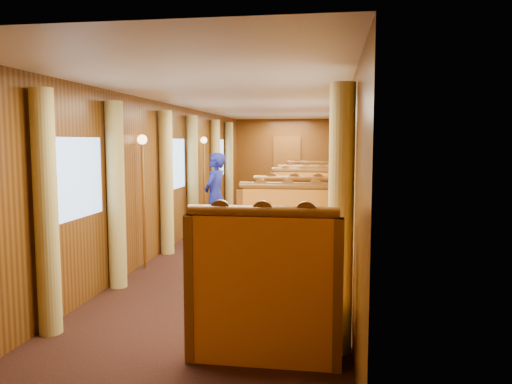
% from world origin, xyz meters
% --- Properties ---
extents(floor, '(3.00, 12.00, 0.01)m').
position_xyz_m(floor, '(0.00, 0.00, 0.00)').
color(floor, black).
rests_on(floor, ground).
extents(ceiling, '(3.00, 12.00, 0.01)m').
position_xyz_m(ceiling, '(0.00, 0.00, 2.50)').
color(ceiling, silver).
rests_on(ceiling, wall_left).
extents(wall_far, '(3.00, 0.01, 2.50)m').
position_xyz_m(wall_far, '(0.00, 6.00, 1.25)').
color(wall_far, brown).
rests_on(wall_far, floor).
extents(wall_near, '(3.00, 0.01, 2.50)m').
position_xyz_m(wall_near, '(0.00, -6.00, 1.25)').
color(wall_near, brown).
rests_on(wall_near, floor).
extents(wall_left, '(0.01, 12.00, 2.50)m').
position_xyz_m(wall_left, '(-1.50, 0.00, 1.25)').
color(wall_left, brown).
rests_on(wall_left, floor).
extents(wall_right, '(0.01, 12.00, 2.50)m').
position_xyz_m(wall_right, '(1.50, 0.00, 1.25)').
color(wall_right, brown).
rests_on(wall_right, floor).
extents(doorway_far, '(0.80, 0.04, 2.00)m').
position_xyz_m(doorway_far, '(0.00, 5.97, 1.00)').
color(doorway_far, brown).
rests_on(doorway_far, floor).
extents(table_near, '(1.05, 0.72, 0.75)m').
position_xyz_m(table_near, '(0.75, -3.50, 0.38)').
color(table_near, white).
rests_on(table_near, floor).
extents(banquette_near_fwd, '(1.30, 0.55, 1.34)m').
position_xyz_m(banquette_near_fwd, '(0.75, -4.51, 0.42)').
color(banquette_near_fwd, '#BE5115').
rests_on(banquette_near_fwd, floor).
extents(banquette_near_aft, '(1.30, 0.55, 1.34)m').
position_xyz_m(banquette_near_aft, '(0.75, -2.49, 0.42)').
color(banquette_near_aft, '#BE5115').
rests_on(banquette_near_aft, floor).
extents(table_mid, '(1.05, 0.72, 0.75)m').
position_xyz_m(table_mid, '(0.75, 0.00, 0.38)').
color(table_mid, white).
rests_on(table_mid, floor).
extents(banquette_mid_fwd, '(1.30, 0.55, 1.34)m').
position_xyz_m(banquette_mid_fwd, '(0.75, -1.01, 0.42)').
color(banquette_mid_fwd, '#BE5115').
rests_on(banquette_mid_fwd, floor).
extents(banquette_mid_aft, '(1.30, 0.55, 1.34)m').
position_xyz_m(banquette_mid_aft, '(0.75, 1.01, 0.42)').
color(banquette_mid_aft, '#BE5115').
rests_on(banquette_mid_aft, floor).
extents(table_far, '(1.05, 0.72, 0.75)m').
position_xyz_m(table_far, '(0.75, 3.50, 0.38)').
color(table_far, white).
rests_on(table_far, floor).
extents(banquette_far_fwd, '(1.30, 0.55, 1.34)m').
position_xyz_m(banquette_far_fwd, '(0.75, 2.49, 0.42)').
color(banquette_far_fwd, '#BE5115').
rests_on(banquette_far_fwd, floor).
extents(banquette_far_aft, '(1.30, 0.55, 1.34)m').
position_xyz_m(banquette_far_aft, '(0.75, 4.51, 0.42)').
color(banquette_far_aft, '#BE5115').
rests_on(banquette_far_aft, floor).
extents(tea_tray, '(0.38, 0.32, 0.01)m').
position_xyz_m(tea_tray, '(0.68, -3.52, 0.76)').
color(tea_tray, silver).
rests_on(tea_tray, table_near).
extents(teapot_left, '(0.20, 0.17, 0.14)m').
position_xyz_m(teapot_left, '(0.57, -3.56, 0.82)').
color(teapot_left, silver).
rests_on(teapot_left, tea_tray).
extents(teapot_right, '(0.18, 0.17, 0.12)m').
position_xyz_m(teapot_right, '(0.74, -3.63, 0.81)').
color(teapot_right, silver).
rests_on(teapot_right, tea_tray).
extents(teapot_back, '(0.19, 0.16, 0.13)m').
position_xyz_m(teapot_back, '(0.69, -3.41, 0.82)').
color(teapot_back, silver).
rests_on(teapot_back, tea_tray).
extents(fruit_plate, '(0.24, 0.24, 0.05)m').
position_xyz_m(fruit_plate, '(1.06, -3.60, 0.77)').
color(fruit_plate, white).
rests_on(fruit_plate, table_near).
extents(cup_inboard, '(0.08, 0.08, 0.26)m').
position_xyz_m(cup_inboard, '(0.40, -3.36, 0.86)').
color(cup_inboard, white).
rests_on(cup_inboard, table_near).
extents(cup_outboard, '(0.08, 0.08, 0.26)m').
position_xyz_m(cup_outboard, '(0.45, -3.30, 0.86)').
color(cup_outboard, white).
rests_on(cup_outboard, table_near).
extents(rose_vase_mid, '(0.06, 0.06, 0.36)m').
position_xyz_m(rose_vase_mid, '(0.78, 0.02, 0.93)').
color(rose_vase_mid, silver).
rests_on(rose_vase_mid, table_mid).
extents(rose_vase_far, '(0.06, 0.06, 0.36)m').
position_xyz_m(rose_vase_far, '(0.72, 3.51, 0.93)').
color(rose_vase_far, silver).
rests_on(rose_vase_far, table_far).
extents(window_left_near, '(0.01, 1.20, 0.90)m').
position_xyz_m(window_left_near, '(-1.49, -3.50, 1.45)').
color(window_left_near, '#84ADE0').
rests_on(window_left_near, wall_left).
extents(curtain_left_near_a, '(0.22, 0.22, 2.35)m').
position_xyz_m(curtain_left_near_a, '(-1.38, -4.28, 1.18)').
color(curtain_left_near_a, '#DACD6F').
rests_on(curtain_left_near_a, floor).
extents(curtain_left_near_b, '(0.22, 0.22, 2.35)m').
position_xyz_m(curtain_left_near_b, '(-1.38, -2.72, 1.18)').
color(curtain_left_near_b, '#DACD6F').
rests_on(curtain_left_near_b, floor).
extents(window_right_near, '(0.01, 1.20, 0.90)m').
position_xyz_m(window_right_near, '(1.49, -3.50, 1.45)').
color(window_right_near, '#84ADE0').
rests_on(window_right_near, wall_right).
extents(curtain_right_near_a, '(0.22, 0.22, 2.35)m').
position_xyz_m(curtain_right_near_a, '(1.38, -4.28, 1.18)').
color(curtain_right_near_a, '#DACD6F').
rests_on(curtain_right_near_a, floor).
extents(curtain_right_near_b, '(0.22, 0.22, 2.35)m').
position_xyz_m(curtain_right_near_b, '(1.38, -2.72, 1.18)').
color(curtain_right_near_b, '#DACD6F').
rests_on(curtain_right_near_b, floor).
extents(window_left_mid, '(0.01, 1.20, 0.90)m').
position_xyz_m(window_left_mid, '(-1.49, 0.00, 1.45)').
color(window_left_mid, '#84ADE0').
rests_on(window_left_mid, wall_left).
extents(curtain_left_mid_a, '(0.22, 0.22, 2.35)m').
position_xyz_m(curtain_left_mid_a, '(-1.38, -0.78, 1.18)').
color(curtain_left_mid_a, '#DACD6F').
rests_on(curtain_left_mid_a, floor).
extents(curtain_left_mid_b, '(0.22, 0.22, 2.35)m').
position_xyz_m(curtain_left_mid_b, '(-1.38, 0.78, 1.18)').
color(curtain_left_mid_b, '#DACD6F').
rests_on(curtain_left_mid_b, floor).
extents(window_right_mid, '(0.01, 1.20, 0.90)m').
position_xyz_m(window_right_mid, '(1.49, 0.00, 1.45)').
color(window_right_mid, '#84ADE0').
rests_on(window_right_mid, wall_right).
extents(curtain_right_mid_a, '(0.22, 0.22, 2.35)m').
position_xyz_m(curtain_right_mid_a, '(1.38, -0.78, 1.18)').
color(curtain_right_mid_a, '#DACD6F').
rests_on(curtain_right_mid_a, floor).
extents(curtain_right_mid_b, '(0.22, 0.22, 2.35)m').
position_xyz_m(curtain_right_mid_b, '(1.38, 0.78, 1.18)').
color(curtain_right_mid_b, '#DACD6F').
rests_on(curtain_right_mid_b, floor).
extents(window_left_far, '(0.01, 1.20, 0.90)m').
position_xyz_m(window_left_far, '(-1.49, 3.50, 1.45)').
color(window_left_far, '#84ADE0').
rests_on(window_left_far, wall_left).
extents(curtain_left_far_a, '(0.22, 0.22, 2.35)m').
position_xyz_m(curtain_left_far_a, '(-1.38, 2.72, 1.18)').
color(curtain_left_far_a, '#DACD6F').
rests_on(curtain_left_far_a, floor).
extents(curtain_left_far_b, '(0.22, 0.22, 2.35)m').
position_xyz_m(curtain_left_far_b, '(-1.38, 4.28, 1.18)').
color(curtain_left_far_b, '#DACD6F').
rests_on(curtain_left_far_b, floor).
extents(window_right_far, '(0.01, 1.20, 0.90)m').
position_xyz_m(window_right_far, '(1.49, 3.50, 1.45)').
color(window_right_far, '#84ADE0').
rests_on(window_right_far, wall_right).
extents(curtain_right_far_a, '(0.22, 0.22, 2.35)m').
position_xyz_m(curtain_right_far_a, '(1.38, 2.72, 1.18)').
color(curtain_right_far_a, '#DACD6F').
rests_on(curtain_right_far_a, floor).
extents(curtain_right_far_b, '(0.22, 0.22, 2.35)m').
position_xyz_m(curtain_right_far_b, '(1.38, 4.28, 1.18)').
color(curtain_right_far_b, '#DACD6F').
rests_on(curtain_right_far_b, floor).
extents(sconce_left_fore, '(0.14, 0.14, 1.95)m').
position_xyz_m(sconce_left_fore, '(-1.40, -1.75, 1.38)').
color(sconce_left_fore, '#BF8C3F').
rests_on(sconce_left_fore, floor).
extents(sconce_right_fore, '(0.14, 0.14, 1.95)m').
position_xyz_m(sconce_right_fore, '(1.40, -1.75, 1.38)').
color(sconce_right_fore, '#BF8C3F').
rests_on(sconce_right_fore, floor).
extents(sconce_left_aft, '(0.14, 0.14, 1.95)m').
position_xyz_m(sconce_left_aft, '(-1.40, 1.75, 1.38)').
color(sconce_left_aft, '#BF8C3F').
rests_on(sconce_left_aft, floor).
extents(sconce_right_aft, '(0.14, 0.14, 1.95)m').
position_xyz_m(sconce_right_aft, '(1.40, 1.75, 1.38)').
color(sconce_right_aft, '#BF8C3F').
rests_on(sconce_right_aft, floor).
extents(steward, '(0.51, 0.67, 1.64)m').
position_xyz_m(steward, '(-0.88, 0.55, 0.82)').
color(steward, navy).
rests_on(steward, floor).
extents(passenger, '(0.40, 0.44, 0.76)m').
position_xyz_m(passenger, '(0.75, 0.74, 0.74)').
color(passenger, beige).
rests_on(passenger, banquette_mid_aft).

